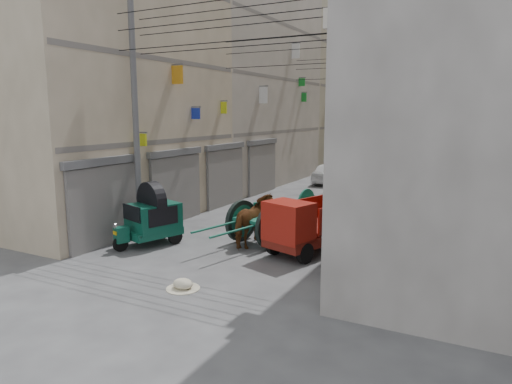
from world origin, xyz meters
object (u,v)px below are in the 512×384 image
Objects in this scene: horse at (255,221)px; distant_car_grey at (424,157)px; auto_rickshaw at (152,217)px; second_cart at (322,206)px; feed_sack at (183,284)px; distant_car_white at (329,173)px; mini_truck at (304,228)px; tonga_cart at (256,223)px; distant_car_green at (400,152)px.

distant_car_grey is (1.51, 27.86, -0.18)m from horse.
second_cart is at bearing 70.53° from auto_rickshaw.
horse is at bearing 92.45° from feed_sack.
auto_rickshaw is at bearing 139.95° from feed_sack.
second_cart is at bearing 84.12° from feed_sack.
distant_car_white is at bearing 116.33° from second_cart.
auto_rickshaw is 0.62× the size of distant_car_white.
feed_sack is 4.19m from horse.
mini_truck is 1.97× the size of second_cart.
horse is (0.02, -0.10, 0.08)m from tonga_cart.
distant_car_grey is at bearing -96.19° from horse.
distant_car_grey is 5.22m from distant_car_green.
horse is 27.90m from distant_car_grey.
distant_car_grey is 1.00× the size of distant_car_green.
distant_car_grey is at bearing 129.54° from distant_car_green.
mini_truck is 32.57m from distant_car_green.
distant_car_green is at bearing 116.10° from distant_car_grey.
auto_rickshaw is at bearing -147.40° from mini_truck.
distant_car_green is at bearing 103.66° from second_cart.
tonga_cart is 1.72× the size of horse.
tonga_cart is 1.80m from mini_truck.
second_cart is at bearing -107.89° from horse.
second_cart is at bearing 88.83° from tonga_cart.
distant_car_green is (-1.26, 32.18, -0.17)m from tonga_cart.
auto_rickshaw is at bearing -138.75° from tonga_cart.
auto_rickshaw reaches higher than distant_car_white.
tonga_cart is (3.01, 1.53, -0.21)m from auto_rickshaw.
horse is 0.51× the size of distant_car_white.
auto_rickshaw is 1.38× the size of second_cart.
second_cart is 24.14m from distant_car_grey.
tonga_cart is at bearing 45.35° from auto_rickshaw.
second_cart is at bearing 118.83° from mini_truck.
tonga_cart is at bearing -170.34° from mini_truck.
distant_car_white is 0.99× the size of distant_car_grey.
second_cart is (1.00, 3.63, -0.02)m from tonga_cart.
horse is at bearing -99.19° from distant_car_grey.
second_cart is at bearing -97.34° from distant_car_grey.
distant_car_green reaches higher than feed_sack.
distant_car_white is 0.98× the size of distant_car_green.
tonga_cart is 0.86× the size of distant_car_green.
mini_truck is at bearing 6.36° from tonga_cart.
distant_car_green is (-1.45, 36.41, 0.42)m from feed_sack.
horse is at bearing -64.46° from tonga_cart.
distant_car_green is (1.75, 33.71, -0.38)m from auto_rickshaw.
auto_rickshaw is 0.61× the size of distant_car_grey.
second_cart is (4.01, 5.16, -0.23)m from auto_rickshaw.
horse is (-0.99, -3.73, 0.10)m from second_cart.
mini_truck reaches higher than distant_car_green.
mini_truck is at bearing 171.98° from horse.
tonga_cart is 27.81m from distant_car_grey.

